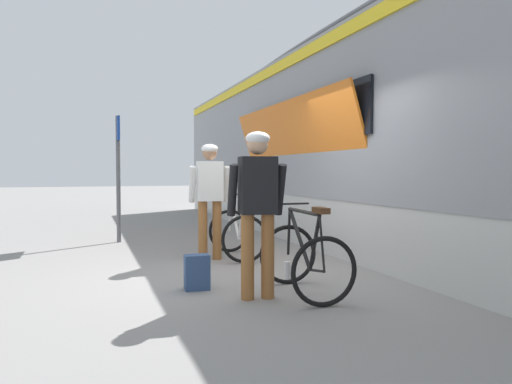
{
  "coord_description": "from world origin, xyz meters",
  "views": [
    {
      "loc": [
        -2.12,
        -5.8,
        1.34
      ],
      "look_at": [
        0.18,
        0.69,
        1.05
      ],
      "focal_mm": 33.55,
      "sensor_mm": 36.0,
      "label": 1
    }
  ],
  "objects_px": {
    "cyclist_near_in_white": "(210,191)",
    "train_car": "(422,133)",
    "cyclist_far_in_dark": "(258,199)",
    "water_bottle_near_the_bikes": "(287,271)",
    "bicycle_near_white": "(237,232)",
    "backpack_on_platform": "(197,272)",
    "bicycle_far_black": "(305,258)",
    "platform_sign_post": "(118,157)"
  },
  "relations": [
    {
      "from": "cyclist_near_in_white",
      "to": "train_car",
      "type": "bearing_deg",
      "value": -10.66
    },
    {
      "from": "cyclist_far_in_dark",
      "to": "water_bottle_near_the_bikes",
      "type": "distance_m",
      "value": 1.33
    },
    {
      "from": "bicycle_near_white",
      "to": "backpack_on_platform",
      "type": "distance_m",
      "value": 2.1
    },
    {
      "from": "backpack_on_platform",
      "to": "cyclist_far_in_dark",
      "type": "bearing_deg",
      "value": -44.99
    },
    {
      "from": "cyclist_near_in_white",
      "to": "cyclist_far_in_dark",
      "type": "xyz_separation_m",
      "value": [
        -0.07,
        -2.36,
        0.0
      ]
    },
    {
      "from": "bicycle_near_white",
      "to": "backpack_on_platform",
      "type": "relative_size",
      "value": 2.78
    },
    {
      "from": "bicycle_near_white",
      "to": "bicycle_far_black",
      "type": "relative_size",
      "value": 1.01
    },
    {
      "from": "water_bottle_near_the_bikes",
      "to": "bicycle_far_black",
      "type": "bearing_deg",
      "value": -98.14
    },
    {
      "from": "bicycle_far_black",
      "to": "backpack_on_platform",
      "type": "height_order",
      "value": "bicycle_far_black"
    },
    {
      "from": "cyclist_near_in_white",
      "to": "bicycle_far_black",
      "type": "bearing_deg",
      "value": -78.91
    },
    {
      "from": "bicycle_far_black",
      "to": "water_bottle_near_the_bikes",
      "type": "xyz_separation_m",
      "value": [
        0.1,
        0.72,
        -0.29
      ]
    },
    {
      "from": "bicycle_far_black",
      "to": "platform_sign_post",
      "type": "height_order",
      "value": "platform_sign_post"
    },
    {
      "from": "cyclist_far_in_dark",
      "to": "bicycle_far_black",
      "type": "height_order",
      "value": "cyclist_far_in_dark"
    },
    {
      "from": "platform_sign_post",
      "to": "train_car",
      "type": "bearing_deg",
      "value": -33.22
    },
    {
      "from": "water_bottle_near_the_bikes",
      "to": "platform_sign_post",
      "type": "relative_size",
      "value": 0.1
    },
    {
      "from": "cyclist_near_in_white",
      "to": "water_bottle_near_the_bikes",
      "type": "xyz_separation_m",
      "value": [
        0.57,
        -1.67,
        -0.94
      ]
    },
    {
      "from": "backpack_on_platform",
      "to": "water_bottle_near_the_bikes",
      "type": "bearing_deg",
      "value": 8.68
    },
    {
      "from": "water_bottle_near_the_bikes",
      "to": "platform_sign_post",
      "type": "height_order",
      "value": "platform_sign_post"
    },
    {
      "from": "train_car",
      "to": "backpack_on_platform",
      "type": "relative_size",
      "value": 52.44
    },
    {
      "from": "train_car",
      "to": "platform_sign_post",
      "type": "bearing_deg",
      "value": 146.78
    },
    {
      "from": "cyclist_near_in_white",
      "to": "platform_sign_post",
      "type": "height_order",
      "value": "platform_sign_post"
    },
    {
      "from": "bicycle_near_white",
      "to": "platform_sign_post",
      "type": "xyz_separation_m",
      "value": [
        -1.64,
        2.31,
        1.22
      ]
    },
    {
      "from": "cyclist_far_in_dark",
      "to": "backpack_on_platform",
      "type": "height_order",
      "value": "cyclist_far_in_dark"
    },
    {
      "from": "platform_sign_post",
      "to": "water_bottle_near_the_bikes",
      "type": "bearing_deg",
      "value": -66.32
    },
    {
      "from": "cyclist_near_in_white",
      "to": "backpack_on_platform",
      "type": "height_order",
      "value": "cyclist_near_in_white"
    },
    {
      "from": "train_car",
      "to": "cyclist_near_in_white",
      "type": "height_order",
      "value": "train_car"
    },
    {
      "from": "train_car",
      "to": "cyclist_near_in_white",
      "type": "relative_size",
      "value": 11.91
    },
    {
      "from": "cyclist_near_in_white",
      "to": "platform_sign_post",
      "type": "relative_size",
      "value": 0.73
    },
    {
      "from": "cyclist_near_in_white",
      "to": "bicycle_near_white",
      "type": "relative_size",
      "value": 1.58
    },
    {
      "from": "cyclist_far_in_dark",
      "to": "bicycle_far_black",
      "type": "distance_m",
      "value": 0.85
    },
    {
      "from": "train_car",
      "to": "bicycle_far_black",
      "type": "xyz_separation_m",
      "value": [
        -2.91,
        -1.75,
        -1.56
      ]
    },
    {
      "from": "cyclist_far_in_dark",
      "to": "backpack_on_platform",
      "type": "xyz_separation_m",
      "value": [
        -0.52,
        0.59,
        -0.85
      ]
    },
    {
      "from": "train_car",
      "to": "water_bottle_near_the_bikes",
      "type": "bearing_deg",
      "value": -159.83
    },
    {
      "from": "bicycle_far_black",
      "to": "backpack_on_platform",
      "type": "bearing_deg",
      "value": 150.08
    },
    {
      "from": "cyclist_far_in_dark",
      "to": "bicycle_far_black",
      "type": "bearing_deg",
      "value": -2.21
    },
    {
      "from": "bicycle_near_white",
      "to": "platform_sign_post",
      "type": "height_order",
      "value": "platform_sign_post"
    },
    {
      "from": "train_car",
      "to": "backpack_on_platform",
      "type": "distance_m",
      "value": 4.49
    },
    {
      "from": "cyclist_far_in_dark",
      "to": "water_bottle_near_the_bikes",
      "type": "bearing_deg",
      "value": 47.29
    },
    {
      "from": "backpack_on_platform",
      "to": "platform_sign_post",
      "type": "bearing_deg",
      "value": 101.8
    },
    {
      "from": "bicycle_near_white",
      "to": "bicycle_far_black",
      "type": "xyz_separation_m",
      "value": [
        0.02,
        -2.43,
        0.0
      ]
    },
    {
      "from": "bicycle_far_black",
      "to": "water_bottle_near_the_bikes",
      "type": "distance_m",
      "value": 0.78
    },
    {
      "from": "train_car",
      "to": "backpack_on_platform",
      "type": "bearing_deg",
      "value": -164.03
    }
  ]
}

